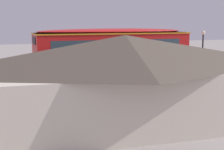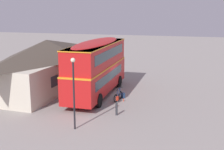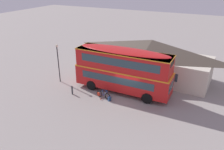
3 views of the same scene
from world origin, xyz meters
The scene contains 8 objects.
ground_plane centered at (0.00, 0.00, 0.00)m, with size 120.00×120.00×0.00m, color gray.
double_decker_bus centered at (-0.97, 0.71, 2.64)m, with size 10.28×2.68×4.79m.
touring_bicycle centered at (-2.19, -1.48, 0.37)m, with size 1.70×0.46×1.04m.
backpack_on_ground centered at (-1.31, -1.70, 0.26)m, with size 0.37×0.37×0.51m.
water_bottle_red_squeeze centered at (-2.18, -1.95, 0.12)m, with size 0.08×0.08×0.25m.
pub_building centered at (0.37, 6.14, 2.35)m, with size 14.65×6.53×4.58m.
street_lamp centered at (-8.59, -0.31, 2.82)m, with size 0.28×0.28×4.55m.
kerb_bollard centered at (-5.48, -2.22, 0.50)m, with size 0.16×0.16×0.97m.
Camera 3 is at (7.59, -19.05, 11.50)m, focal length 35.89 mm.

